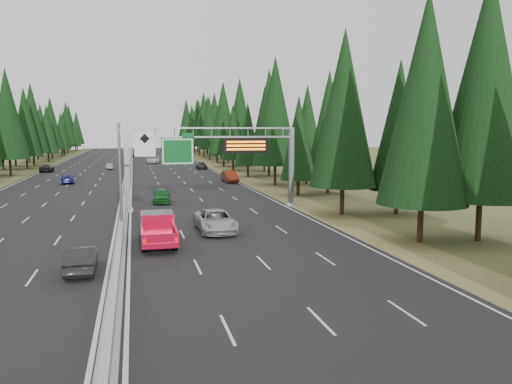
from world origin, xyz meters
TOP-DOWN VIEW (x-y plane):
  - road at (0.00, 80.00)m, footprint 32.00×260.00m
  - shoulder_right at (17.80, 80.00)m, footprint 3.60×260.00m
  - shoulder_left at (-17.80, 80.00)m, footprint 3.60×260.00m
  - median_barrier at (0.00, 80.00)m, footprint 0.70×260.00m
  - sign_gantry at (8.92, 34.88)m, footprint 16.75×0.98m
  - hov_sign_pole at (0.58, 24.97)m, footprint 2.80×0.50m
  - tree_row_right at (22.04, 75.20)m, footprint 12.10×245.30m
  - silver_minivan at (6.78, 23.86)m, footprint 2.73×5.84m
  - red_pickup at (2.40, 20.97)m, footprint 2.22×6.22m
  - car_ahead_green at (3.71, 40.00)m, footprint 1.98×4.43m
  - car_ahead_dkred at (14.50, 58.87)m, footprint 1.93×5.06m
  - car_ahead_dkgrey at (13.85, 84.82)m, footprint 1.84×4.47m
  - car_ahead_white at (5.38, 104.90)m, footprint 2.98×5.85m
  - car_ahead_far at (1.55, 135.88)m, footprint 2.02×4.34m
  - car_onc_near at (-1.88, 15.00)m, footprint 1.54×4.24m
  - car_onc_blue at (-8.29, 62.74)m, footprint 2.25×4.61m
  - car_onc_white at (-3.67, 88.00)m, footprint 1.83×3.94m
  - car_onc_far at (-14.50, 84.97)m, footprint 2.52×5.01m

SIDE VIEW (x-z plane):
  - shoulder_right at x=17.80m, z-range 0.00..0.06m
  - shoulder_left at x=-17.80m, z-range 0.00..0.06m
  - road at x=0.00m, z-range 0.00..0.08m
  - median_barrier at x=0.00m, z-range -0.01..0.84m
  - car_onc_blue at x=-8.29m, z-range 0.08..1.37m
  - car_ahead_dkgrey at x=13.85m, z-range 0.08..1.37m
  - car_onc_white at x=-3.67m, z-range 0.08..1.38m
  - car_onc_far at x=-14.50m, z-range 0.08..1.44m
  - car_onc_near at x=-1.88m, z-range 0.08..1.47m
  - car_ahead_far at x=1.55m, z-range 0.08..1.52m
  - car_ahead_green at x=3.71m, z-range 0.08..1.56m
  - car_ahead_white at x=5.38m, z-range 0.08..1.66m
  - silver_minivan at x=6.78m, z-range 0.08..1.70m
  - car_ahead_dkred at x=14.50m, z-range 0.08..1.73m
  - red_pickup at x=2.40m, z-range 0.19..2.21m
  - hov_sign_pole at x=0.58m, z-range 0.72..8.72m
  - sign_gantry at x=8.92m, z-range 1.37..9.17m
  - tree_row_right at x=22.04m, z-range 0.27..19.17m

